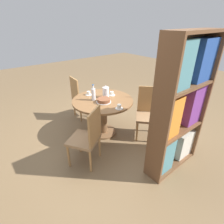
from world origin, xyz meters
name	(u,v)px	position (x,y,z in m)	size (l,w,h in m)	color
ground_plane	(104,132)	(0.00, 0.00, 0.00)	(14.00, 14.00, 0.00)	brown
dining_table	(103,108)	(0.00, 0.00, 0.55)	(1.12, 1.12, 0.72)	brown
chair_a	(88,137)	(0.67, 0.52, 0.49)	(0.58, 0.58, 0.95)	#A87A47
chair_b	(148,112)	(-0.62, 0.57, 0.49)	(0.59, 0.59, 0.95)	#A87A47
chair_c	(81,97)	(-0.01, -0.84, 0.49)	(0.46, 0.46, 0.95)	#A87A47
bookshelf	(180,109)	(-0.30, 1.33, 0.96)	(0.95, 0.28, 1.93)	brown
coffee_pot	(106,92)	(-0.11, -0.05, 0.83)	(0.12, 0.12, 0.23)	silver
water_bottle	(93,94)	(0.14, -0.08, 0.84)	(0.07, 0.07, 0.30)	silver
cake_main	(104,100)	(0.05, 0.11, 0.76)	(0.26, 0.26, 0.07)	silver
cup_a	(119,107)	(0.01, 0.47, 0.75)	(0.13, 0.13, 0.07)	silver
cup_b	(112,94)	(-0.26, -0.06, 0.75)	(0.13, 0.13, 0.07)	silver
cup_c	(89,93)	(0.08, -0.35, 0.75)	(0.13, 0.13, 0.07)	silver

